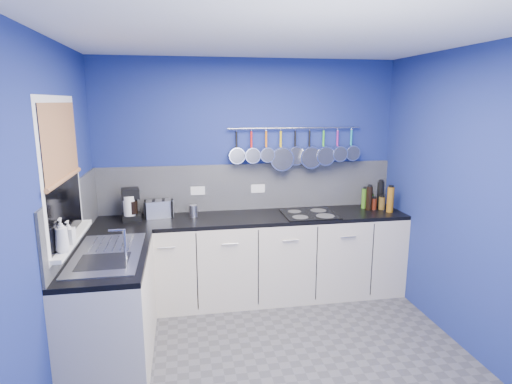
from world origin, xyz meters
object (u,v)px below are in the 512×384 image
object	(u,v)px
soap_bottle_b	(68,232)
paper_towel	(129,209)
canister	(193,211)
coffee_maker	(131,205)
hob	(310,214)
soap_bottle_a	(61,235)
toaster	(159,209)

from	to	relation	value
soap_bottle_b	paper_towel	xyz separation A→B (m)	(0.30, 1.08, -0.11)
canister	coffee_maker	bearing A→B (deg)	-178.50
paper_towel	coffee_maker	xyz separation A→B (m)	(0.01, 0.04, 0.03)
paper_towel	hob	world-z (taller)	paper_towel
soap_bottle_a	canister	distance (m)	1.62
soap_bottle_b	soap_bottle_a	bearing A→B (deg)	-90.00
hob	toaster	bearing A→B (deg)	172.96
soap_bottle_b	hob	distance (m)	2.35
soap_bottle_b	canister	bearing A→B (deg)	50.86
soap_bottle_b	coffee_maker	xyz separation A→B (m)	(0.31, 1.12, -0.08)
coffee_maker	canister	world-z (taller)	coffee_maker
soap_bottle_a	soap_bottle_b	world-z (taller)	soap_bottle_a
canister	hob	distance (m)	1.20
coffee_maker	toaster	xyz separation A→B (m)	(0.27, 0.07, -0.07)
paper_towel	toaster	world-z (taller)	paper_towel
toaster	hob	size ratio (longest dim) A/B	0.49
paper_towel	toaster	xyz separation A→B (m)	(0.28, 0.10, -0.04)
hob	canister	bearing A→B (deg)	173.37
paper_towel	hob	xyz separation A→B (m)	(1.82, -0.09, -0.12)
soap_bottle_a	canister	world-z (taller)	soap_bottle_a
soap_bottle_b	toaster	world-z (taller)	soap_bottle_b
soap_bottle_a	paper_towel	bearing A→B (deg)	76.62
soap_bottle_a	canister	size ratio (longest dim) A/B	1.98
coffee_maker	hob	size ratio (longest dim) A/B	0.58
soap_bottle_a	coffee_maker	size ratio (longest dim) A/B	0.76
canister	soap_bottle_b	bearing A→B (deg)	-129.14
soap_bottle_b	hob	world-z (taller)	soap_bottle_b
paper_towel	coffee_maker	size ratio (longest dim) A/B	0.80
paper_towel	canister	size ratio (longest dim) A/B	2.09
soap_bottle_a	hob	world-z (taller)	soap_bottle_a
soap_bottle_a	soap_bottle_b	distance (m)	0.18
soap_bottle_b	canister	world-z (taller)	soap_bottle_b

